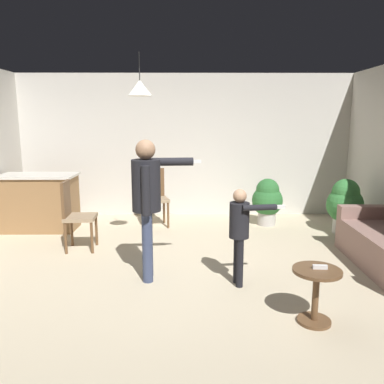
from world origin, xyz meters
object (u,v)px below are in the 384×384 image
Objects in this scene: side_table_by_couch at (316,289)px; dining_chair_near_wall at (75,213)px; kitchen_counter at (39,202)px; dining_chair_by_counter at (155,195)px; spare_remote_on_table at (320,267)px; potted_plant_by_wall at (267,199)px; potted_plant_corner at (345,203)px; person_adult at (148,194)px; person_child at (240,226)px.

side_table_by_couch is 0.52× the size of dining_chair_near_wall.
dining_chair_by_counter reaches higher than kitchen_counter.
dining_chair_by_counter is 3.81m from spare_remote_on_table.
dining_chair_near_wall reaches higher than potted_plant_by_wall.
side_table_by_couch is 0.58× the size of potted_plant_corner.
person_adult is 2.40m from dining_chair_by_counter.
dining_chair_near_wall is 3.28m from potted_plant_by_wall.
person_child is at bearing 125.13° from side_table_by_couch.
dining_chair_by_counter is (-1.17, 2.53, -0.14)m from person_child.
kitchen_counter reaches higher than spare_remote_on_table.
spare_remote_on_table is at bearing 28.54° from person_child.
person_child is 2.84m from potted_plant_corner.
side_table_by_couch is 0.32× the size of person_adult.
kitchen_counter is 1.37m from dining_chair_near_wall.
kitchen_counter is 2.97m from person_adult.
dining_chair_by_counter reaches higher than spare_remote_on_table.
potted_plant_corner is 3.16m from spare_remote_on_table.
dining_chair_by_counter is 1.00× the size of dining_chair_near_wall.
dining_chair_by_counter is 1.11× the size of potted_plant_corner.
side_table_by_couch is 3.39m from potted_plant_by_wall.
potted_plant_corner is at bearing 116.84° from person_adult.
potted_plant_corner is 6.95× the size of spare_remote_on_table.
side_table_by_couch is at bearing -159.07° from spare_remote_on_table.
dining_chair_by_counter is 3.19m from potted_plant_corner.
dining_chair_by_counter is at bearing 138.51° from dining_chair_near_wall.
person_adult is at bearing 78.16° from dining_chair_by_counter.
person_child is at bearing 75.68° from person_adult.
dining_chair_near_wall is at bearing 143.81° from spare_remote_on_table.
dining_chair_near_wall is 4.25m from potted_plant_corner.
person_child is (1.04, -0.18, -0.33)m from person_adult.
potted_plant_by_wall is (1.98, 0.01, -0.09)m from dining_chair_by_counter.
spare_remote_on_table reaches higher than side_table_by_couch.
dining_chair_near_wall reaches higher than spare_remote_on_table.
person_child is at bearing 126.72° from spare_remote_on_table.
dining_chair_near_wall is at bearing 36.96° from dining_chair_by_counter.
person_adult is 1.48× the size of person_child.
person_adult is 3.57m from potted_plant_corner.
person_child reaches higher than dining_chair_near_wall.
side_table_by_couch is 4.00× the size of spare_remote_on_table.
spare_remote_on_table is at bearing 20.93° from side_table_by_couch.
kitchen_counter is 1.52× the size of potted_plant_by_wall.
spare_remote_on_table is at bearing 102.93° from dining_chair_by_counter.
dining_chair_by_counter is 1.66m from dining_chair_near_wall.
kitchen_counter is 1.26× the size of dining_chair_by_counter.
dining_chair_by_counter is at bearing -179.81° from potted_plant_by_wall.
kitchen_counter is at bearing -134.22° from person_child.
potted_plant_corner is at bearing 64.01° from side_table_by_couch.
potted_plant_corner is 1.28m from potted_plant_by_wall.
kitchen_counter is 0.77× the size of person_adult.
person_adult is 12.55× the size of spare_remote_on_table.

